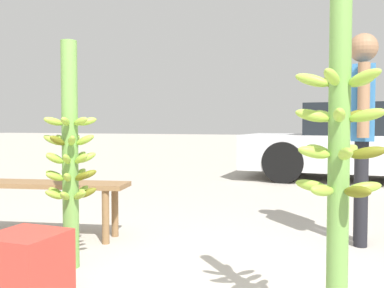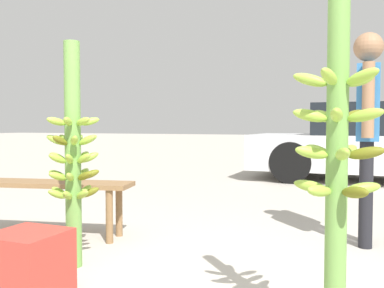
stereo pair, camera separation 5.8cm
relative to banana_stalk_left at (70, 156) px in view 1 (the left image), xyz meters
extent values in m
cylinder|color=#6B9E47|center=(0.00, 0.00, 0.01)|extent=(0.11, 0.11, 1.55)
ellipsoid|color=#93BC3D|center=(0.11, -0.03, 0.24)|extent=(0.15, 0.08, 0.08)
ellipsoid|color=#93BC3D|center=(0.09, 0.07, 0.24)|extent=(0.14, 0.12, 0.08)
ellipsoid|color=#656718|center=(0.01, 0.11, 0.24)|extent=(0.05, 0.14, 0.08)
ellipsoid|color=#93BC3D|center=(-0.09, 0.08, 0.24)|extent=(0.14, 0.13, 0.08)
ellipsoid|color=#93BC3D|center=(-0.11, -0.02, 0.24)|extent=(0.15, 0.07, 0.08)
ellipsoid|color=#93BC3D|center=(-0.05, -0.10, 0.24)|extent=(0.11, 0.15, 0.08)
ellipsoid|color=#93BC3D|center=(0.04, -0.11, 0.24)|extent=(0.10, 0.15, 0.08)
ellipsoid|color=#93BC3D|center=(-0.10, 0.04, 0.11)|extent=(0.15, 0.09, 0.10)
ellipsoid|color=#93BC3D|center=(-0.10, -0.06, 0.11)|extent=(0.14, 0.11, 0.10)
ellipsoid|color=#656718|center=(-0.02, -0.11, 0.11)|extent=(0.07, 0.15, 0.10)
ellipsoid|color=#93BC3D|center=(0.08, -0.08, 0.11)|extent=(0.13, 0.13, 0.10)
ellipsoid|color=#93BC3D|center=(0.11, 0.01, 0.11)|extent=(0.14, 0.06, 0.10)
ellipsoid|color=#93BC3D|center=(0.06, 0.09, 0.11)|extent=(0.12, 0.14, 0.10)
ellipsoid|color=#93BC3D|center=(-0.03, 0.11, 0.11)|extent=(0.09, 0.15, 0.10)
ellipsoid|color=#93BC3D|center=(0.00, 0.11, -0.01)|extent=(0.05, 0.14, 0.10)
ellipsoid|color=#656718|center=(-0.09, 0.07, -0.01)|extent=(0.14, 0.12, 0.10)
ellipsoid|color=#93BC3D|center=(-0.11, -0.02, -0.01)|extent=(0.15, 0.08, 0.10)
ellipsoid|color=#93BC3D|center=(-0.05, -0.10, -0.01)|extent=(0.10, 0.15, 0.10)
ellipsoid|color=#93BC3D|center=(0.05, -0.10, -0.01)|extent=(0.10, 0.15, 0.10)
ellipsoid|color=#93BC3D|center=(0.11, -0.03, -0.01)|extent=(0.15, 0.08, 0.10)
ellipsoid|color=#93BC3D|center=(0.09, 0.07, -0.01)|extent=(0.14, 0.12, 0.10)
ellipsoid|color=#656718|center=(0.11, -0.02, -0.13)|extent=(0.15, 0.07, 0.09)
ellipsoid|color=#656718|center=(0.09, 0.07, -0.13)|extent=(0.14, 0.13, 0.09)
ellipsoid|color=#93BC3D|center=(0.00, 0.11, -0.13)|extent=(0.05, 0.14, 0.09)
ellipsoid|color=#93BC3D|center=(-0.09, 0.07, -0.13)|extent=(0.14, 0.12, 0.09)
ellipsoid|color=#93BC3D|center=(-0.11, -0.03, -0.13)|extent=(0.15, 0.08, 0.09)
ellipsoid|color=#93BC3D|center=(-0.05, -0.10, -0.13)|extent=(0.10, 0.15, 0.09)
ellipsoid|color=#93BC3D|center=(0.05, -0.10, -0.13)|extent=(0.11, 0.15, 0.09)
ellipsoid|color=#93BC3D|center=(0.01, 0.11, -0.25)|extent=(0.07, 0.14, 0.10)
ellipsoid|color=#93BC3D|center=(-0.08, 0.08, -0.25)|extent=(0.13, 0.13, 0.10)
ellipsoid|color=#93BC3D|center=(-0.11, -0.01, -0.25)|extent=(0.14, 0.06, 0.10)
ellipsoid|color=#93BC3D|center=(-0.06, -0.09, -0.25)|extent=(0.12, 0.14, 0.10)
ellipsoid|color=#93BC3D|center=(0.03, -0.11, -0.25)|extent=(0.09, 0.15, 0.10)
ellipsoid|color=#93BC3D|center=(0.10, -0.04, -0.25)|extent=(0.15, 0.09, 0.10)
ellipsoid|color=#656718|center=(0.10, 0.06, -0.25)|extent=(0.14, 0.11, 0.10)
cylinder|color=#6B9E47|center=(1.75, -0.48, 0.05)|extent=(0.09, 0.09, 1.64)
ellipsoid|color=#656718|center=(1.70, -0.38, 0.40)|extent=(0.10, 0.16, 0.09)
ellipsoid|color=#93BC3D|center=(1.63, -0.49, 0.40)|extent=(0.16, 0.06, 0.09)
ellipsoid|color=#93BC3D|center=(1.72, -0.59, 0.40)|extent=(0.08, 0.16, 0.09)
ellipsoid|color=#93BC3D|center=(1.84, -0.54, 0.40)|extent=(0.16, 0.12, 0.09)
ellipsoid|color=#93BC3D|center=(1.83, -0.41, 0.40)|extent=(0.15, 0.14, 0.09)
ellipsoid|color=#93BC3D|center=(1.75, -0.60, 0.25)|extent=(0.05, 0.16, 0.08)
ellipsoid|color=#93BC3D|center=(1.86, -0.51, 0.25)|extent=(0.16, 0.09, 0.08)
ellipsoid|color=#656718|center=(1.81, -0.39, 0.25)|extent=(0.13, 0.16, 0.08)
ellipsoid|color=#93BC3D|center=(1.68, -0.39, 0.25)|extent=(0.13, 0.15, 0.08)
ellipsoid|color=#93BC3D|center=(1.64, -0.52, 0.25)|extent=(0.16, 0.10, 0.08)
ellipsoid|color=#656718|center=(1.86, -0.49, 0.10)|extent=(0.16, 0.06, 0.08)
ellipsoid|color=#93BC3D|center=(1.79, -0.37, 0.10)|extent=(0.10, 0.16, 0.08)
ellipsoid|color=#93BC3D|center=(1.66, -0.41, 0.10)|extent=(0.15, 0.14, 0.08)
ellipsoid|color=#93BC3D|center=(1.65, -0.54, 0.10)|extent=(0.16, 0.12, 0.08)
ellipsoid|color=#93BC3D|center=(1.78, -0.59, 0.10)|extent=(0.09, 0.16, 0.08)
ellipsoid|color=#656718|center=(1.82, -0.57, -0.06)|extent=(0.14, 0.15, 0.07)
ellipsoid|color=#93BC3D|center=(1.85, -0.44, -0.06)|extent=(0.16, 0.11, 0.07)
ellipsoid|color=#656718|center=(1.74, -0.37, -0.06)|extent=(0.06, 0.16, 0.07)
ellipsoid|color=#93BC3D|center=(1.63, -0.46, -0.06)|extent=(0.16, 0.08, 0.07)
ellipsoid|color=#93BC3D|center=(1.69, -0.58, -0.06)|extent=(0.12, 0.16, 0.07)
cylinder|color=black|center=(1.86, 1.25, -0.34)|extent=(0.11, 0.11, 0.85)
cylinder|color=black|center=(1.85, 1.42, -0.34)|extent=(0.11, 0.11, 0.85)
cube|color=#3372B2|center=(1.86, 1.34, 0.38)|extent=(0.18, 0.38, 0.60)
cylinder|color=#936B4C|center=(1.86, 1.10, 0.40)|extent=(0.09, 0.09, 0.57)
cylinder|color=#936B4C|center=(1.85, 1.57, 0.40)|extent=(0.09, 0.09, 0.57)
sphere|color=#936B4C|center=(1.86, 1.34, 0.84)|extent=(0.23, 0.23, 0.23)
cube|color=olive|center=(-0.73, 0.56, -0.30)|extent=(1.56, 0.65, 0.04)
cylinder|color=olive|center=(-0.15, 0.82, -0.54)|extent=(0.06, 0.06, 0.45)
cylinder|color=olive|center=(-0.10, 0.58, -0.54)|extent=(0.06, 0.06, 0.45)
cube|color=silver|center=(1.94, 5.69, -0.27)|extent=(4.13, 1.86, 0.61)
cube|color=black|center=(2.10, 5.69, 0.31)|extent=(2.28, 1.70, 0.54)
cylinder|color=black|center=(0.67, 4.85, -0.42)|extent=(0.70, 0.21, 0.70)
cylinder|color=black|center=(0.65, 6.51, -0.42)|extent=(0.70, 0.21, 0.70)
cube|color=#B2382D|center=(0.11, -0.55, -0.58)|extent=(0.38, 0.38, 0.38)
camera|label=1|loc=(1.82, -2.41, 0.21)|focal=40.00mm
camera|label=2|loc=(1.87, -2.38, 0.21)|focal=40.00mm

